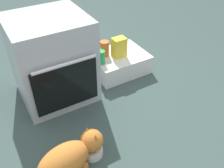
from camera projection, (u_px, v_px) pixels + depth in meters
The scene contains 8 objects.
ground at pixel (76, 132), 1.79m from camera, with size 8.00×8.00×0.00m, color #384C47.
oven at pixel (52, 60), 1.93m from camera, with size 0.57×0.58×0.68m.
pantry_cabinet at pixel (119, 62), 2.36m from camera, with size 0.50×0.40×0.17m, color white.
food_bowl at pixel (92, 151), 1.63m from camera, with size 0.15×0.15×0.08m.
cat at pixel (69, 158), 1.48m from camera, with size 0.71×0.27×0.22m.
sauce_jar at pixel (105, 48), 2.25m from camera, with size 0.08×0.08×0.14m, color #D16023.
snack_bag at pixel (119, 47), 2.23m from camera, with size 0.12×0.09×0.18m, color yellow.
soda_can at pixel (101, 57), 2.15m from camera, with size 0.07×0.07×0.12m, color green.
Camera 1 is at (-0.39, -1.17, 1.37)m, focal length 40.01 mm.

